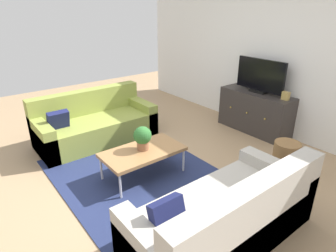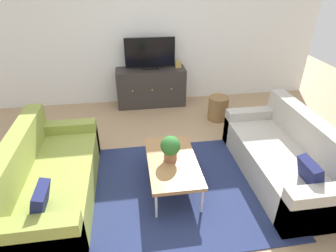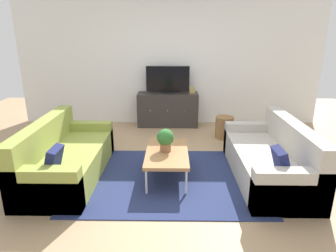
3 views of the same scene
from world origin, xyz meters
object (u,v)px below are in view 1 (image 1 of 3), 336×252
coffee_table (143,152)px  potted_plant (143,137)px  couch_right_side (228,220)px  tv_console (255,112)px  wicker_basket (286,157)px  flat_screen_tv (260,76)px  mantel_clock (286,96)px  couch_left_side (94,124)px

coffee_table → potted_plant: bearing=141.0°
coffee_table → couch_right_side: bearing=-0.8°
tv_console → wicker_basket: 1.34m
flat_screen_tv → mantel_clock: 0.56m
couch_left_side → tv_console: bearing=59.4°
couch_left_side → tv_console: size_ratio=1.46×
coffee_table → tv_console: size_ratio=0.81×
couch_right_side → coffee_table: (-1.45, 0.02, 0.08)m
wicker_basket → potted_plant: bearing=-124.6°
potted_plant → wicker_basket: potted_plant is taller
couch_left_side → flat_screen_tv: flat_screen_tv is taller
couch_left_side → tv_console: 2.76m
coffee_table → mantel_clock: size_ratio=7.95×
couch_right_side → potted_plant: bearing=178.5°
couch_right_side → tv_console: bearing=121.8°
coffee_table → flat_screen_tv: size_ratio=1.15×
tv_console → potted_plant: bearing=-89.9°
potted_plant → flat_screen_tv: 2.40m
tv_console → flat_screen_tv: (-0.00, 0.02, 0.63)m
couch_left_side → tv_console: (1.40, 2.37, 0.09)m
mantel_clock → couch_right_side: bearing=-68.1°
coffee_table → wicker_basket: size_ratio=2.51×
coffee_table → mantel_clock: mantel_clock is taller
potted_plant → flat_screen_tv: flat_screen_tv is taller
potted_plant → flat_screen_tv: (-0.01, 2.36, 0.43)m
couch_right_side → potted_plant: couch_right_side is taller
potted_plant → wicker_basket: size_ratio=0.75×
potted_plant → mantel_clock: (0.51, 2.34, 0.22)m
tv_console → flat_screen_tv: flat_screen_tv is taller
couch_left_side → flat_screen_tv: 2.87m
tv_console → flat_screen_tv: 0.63m
couch_left_side → couch_right_side: size_ratio=1.00×
coffee_table → potted_plant: potted_plant is taller
couch_right_side → tv_console: 2.79m
coffee_table → wicker_basket: (1.06, 1.58, -0.14)m
couch_right_side → wicker_basket: bearing=103.6°
couch_left_side → coffee_table: couch_left_side is taller
wicker_basket → flat_screen_tv: bearing=143.8°
couch_left_side → mantel_clock: size_ratio=14.29×
coffee_table → flat_screen_tv: (-0.03, 2.37, 0.63)m
coffee_table → flat_screen_tv: bearing=90.6°
couch_right_side → potted_plant: size_ratio=5.97×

